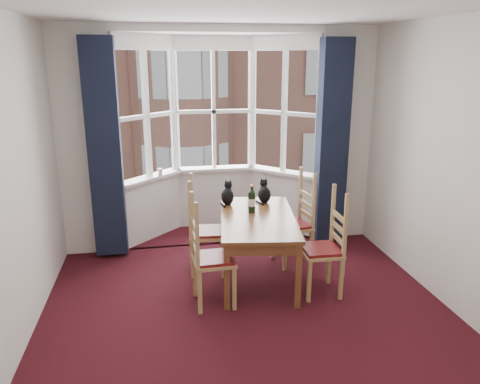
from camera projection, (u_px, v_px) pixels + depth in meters
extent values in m
plane|color=black|center=(257.00, 336.00, 4.21)|extent=(4.50, 4.50, 0.00)
plane|color=white|center=(260.00, 3.00, 3.43)|extent=(4.50, 4.50, 0.00)
plane|color=silver|center=(478.00, 176.00, 4.15)|extent=(0.00, 4.50, 4.50)
plane|color=silver|center=(389.00, 350.00, 1.69)|extent=(4.00, 0.00, 4.00)
cube|color=silver|center=(86.00, 144.00, 5.67)|extent=(0.70, 0.12, 2.80)
cube|color=silver|center=(344.00, 136.00, 6.22)|extent=(0.70, 0.12, 2.80)
cube|color=black|center=(105.00, 150.00, 5.55)|extent=(0.38, 0.22, 2.60)
cube|color=black|center=(332.00, 143.00, 6.03)|extent=(0.38, 0.22, 2.60)
cube|color=brown|center=(258.00, 218.00, 5.15)|extent=(1.00, 1.59, 0.04)
cube|color=brown|center=(227.00, 277.00, 4.57)|extent=(0.07, 0.07, 0.69)
cube|color=brown|center=(226.00, 227.00, 5.91)|extent=(0.07, 0.07, 0.69)
cube|color=brown|center=(298.00, 276.00, 4.60)|extent=(0.07, 0.07, 0.69)
cube|color=brown|center=(281.00, 227.00, 5.94)|extent=(0.07, 0.07, 0.69)
cube|color=#A88952|center=(214.00, 259.00, 4.65)|extent=(0.42, 0.44, 0.06)
cube|color=#5F1110|center=(214.00, 258.00, 4.65)|extent=(0.38, 0.40, 0.03)
cube|color=#A88952|center=(207.00, 233.00, 5.35)|extent=(0.45, 0.47, 0.06)
cube|color=#5F1110|center=(207.00, 231.00, 5.35)|extent=(0.40, 0.42, 0.03)
cube|color=#A88952|center=(321.00, 250.00, 4.86)|extent=(0.41, 0.42, 0.06)
cube|color=#5F1110|center=(321.00, 249.00, 4.86)|extent=(0.36, 0.38, 0.03)
cube|color=#A88952|center=(292.00, 225.00, 5.59)|extent=(0.46, 0.47, 0.06)
cube|color=#5F1110|center=(292.00, 224.00, 5.59)|extent=(0.41, 0.43, 0.03)
ellipsoid|color=black|center=(227.00, 197.00, 5.55)|extent=(0.20, 0.23, 0.20)
sphere|color=black|center=(228.00, 185.00, 5.58)|extent=(0.11, 0.11, 0.09)
cone|color=black|center=(226.00, 181.00, 5.57)|extent=(0.04, 0.04, 0.04)
cone|color=black|center=(230.00, 181.00, 5.56)|extent=(0.04, 0.04, 0.04)
ellipsoid|color=black|center=(264.00, 195.00, 5.62)|extent=(0.17, 0.21, 0.20)
sphere|color=black|center=(264.00, 183.00, 5.65)|extent=(0.10, 0.10, 0.09)
cone|color=black|center=(262.00, 179.00, 5.64)|extent=(0.04, 0.04, 0.04)
cone|color=black|center=(266.00, 179.00, 5.64)|extent=(0.04, 0.04, 0.04)
cylinder|color=black|center=(252.00, 203.00, 5.25)|extent=(0.08, 0.08, 0.23)
sphere|color=black|center=(252.00, 193.00, 5.22)|extent=(0.07, 0.07, 0.07)
cylinder|color=black|center=(252.00, 190.00, 5.21)|extent=(0.03, 0.03, 0.10)
cylinder|color=gold|center=(252.00, 186.00, 5.20)|extent=(0.03, 0.03, 0.02)
cylinder|color=silver|center=(252.00, 202.00, 5.25)|extent=(0.08, 0.08, 0.09)
cylinder|color=white|center=(160.00, 172.00, 6.28)|extent=(0.06, 0.06, 0.11)
plane|color=#333335|center=(170.00, 169.00, 36.38)|extent=(80.00, 80.00, 0.00)
cube|color=#9F6552|center=(178.00, 96.00, 17.41)|extent=(18.00, 6.00, 14.00)
cylinder|color=#9F6552|center=(182.00, 104.00, 14.57)|extent=(3.20, 3.20, 14.00)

